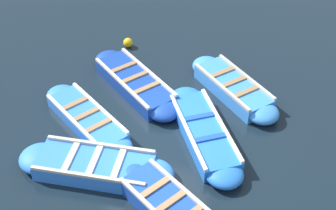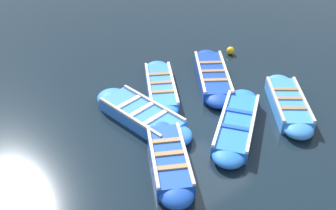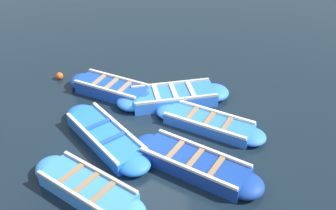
% 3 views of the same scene
% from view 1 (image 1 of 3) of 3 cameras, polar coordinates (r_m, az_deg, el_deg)
% --- Properties ---
extents(ground_plane, '(120.00, 120.00, 0.00)m').
position_cam_1_polar(ground_plane, '(11.51, -1.20, -3.61)').
color(ground_plane, black).
extents(boat_inner_gap, '(2.19, 3.16, 0.47)m').
position_cam_1_polar(boat_inner_gap, '(9.76, 0.30, -12.47)').
color(boat_inner_gap, '#1947B7').
rests_on(boat_inner_gap, ground).
extents(boat_bow_out, '(2.70, 3.47, 0.46)m').
position_cam_1_polar(boat_bow_out, '(12.77, -4.04, 2.67)').
color(boat_bow_out, navy).
rests_on(boat_bow_out, ground).
extents(boat_tucked, '(3.39, 2.85, 0.42)m').
position_cam_1_polar(boat_tucked, '(11.32, 4.39, -3.39)').
color(boat_tucked, blue).
rests_on(boat_tucked, ground).
extents(boat_far_corner, '(1.55, 3.69, 0.44)m').
position_cam_1_polar(boat_far_corner, '(10.64, -8.86, -7.40)').
color(boat_far_corner, blue).
rests_on(boat_far_corner, ground).
extents(boat_stern_in, '(2.63, 3.10, 0.46)m').
position_cam_1_polar(boat_stern_in, '(12.70, 7.95, 2.08)').
color(boat_stern_in, '#3884E0').
rests_on(boat_stern_in, ground).
extents(boat_near_quay, '(2.33, 3.29, 0.37)m').
position_cam_1_polar(boat_near_quay, '(11.86, -9.85, -1.71)').
color(boat_near_quay, blue).
rests_on(boat_near_quay, ground).
extents(buoy_yellow_far, '(0.29, 0.29, 0.29)m').
position_cam_1_polar(buoy_yellow_far, '(14.56, -4.90, 7.58)').
color(buoy_yellow_far, '#EAB214').
rests_on(buoy_yellow_far, ground).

